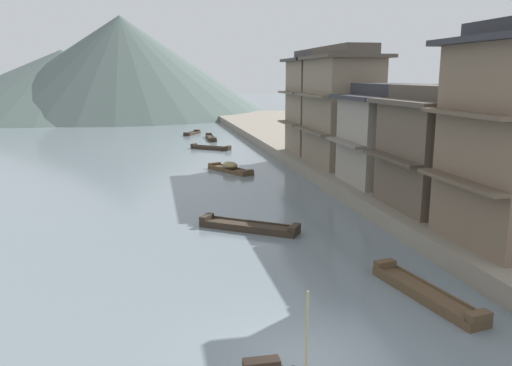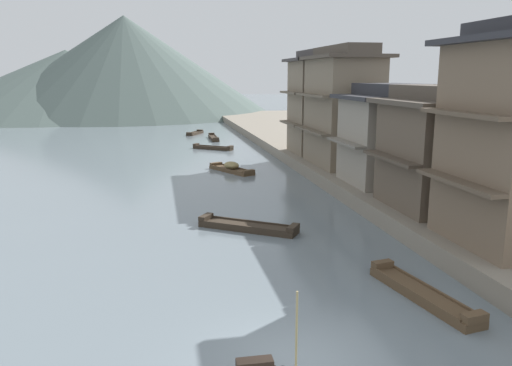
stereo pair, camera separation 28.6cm
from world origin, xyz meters
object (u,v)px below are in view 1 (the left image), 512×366
boat_moored_nearest (426,293)px  boat_moored_third (249,227)px  house_waterfront_far (317,103)px  boat_moored_second (211,148)px  boat_midriver_drifting (211,138)px  house_waterfront_narrow (341,107)px  boat_moored_far (192,133)px  boat_midriver_upstream (230,168)px  house_waterfront_second (435,149)px  house_waterfront_tall (390,135)px

boat_moored_nearest → boat_moored_third: (-4.45, 8.98, -0.01)m
boat_moored_nearest → house_waterfront_far: size_ratio=0.58×
boat_moored_second → boat_midriver_drifting: size_ratio=0.75×
boat_midriver_drifting → house_waterfront_narrow: house_waterfront_narrow is taller
boat_moored_far → boat_midriver_upstream: boat_midriver_upstream is taller
house_waterfront_second → house_waterfront_narrow: 13.22m
boat_moored_third → boat_moored_far: size_ratio=1.26×
boat_moored_nearest → house_waterfront_narrow: 22.56m
boat_moored_far → house_waterfront_far: 26.03m
boat_moored_far → boat_midriver_upstream: (0.90, -27.02, 0.13)m
house_waterfront_tall → house_waterfront_far: size_ratio=0.72×
boat_midriver_drifting → house_waterfront_second: (7.06, -37.61, 3.72)m
house_waterfront_tall → house_waterfront_far: house_waterfront_far is taller
boat_moored_third → boat_midriver_drifting: size_ratio=0.89×
boat_moored_nearest → boat_moored_second: size_ratio=1.26×
boat_moored_second → house_waterfront_narrow: size_ratio=0.46×
boat_moored_nearest → boat_midriver_drifting: 45.95m
house_waterfront_second → house_waterfront_far: house_waterfront_far is taller
house_waterfront_tall → boat_moored_third: bearing=-151.2°
boat_moored_third → house_waterfront_far: size_ratio=0.54×
house_waterfront_second → house_waterfront_tall: 6.17m
house_waterfront_narrow → house_waterfront_tall: bearing=-85.2°
boat_moored_third → house_waterfront_narrow: bearing=53.1°
boat_moored_second → house_waterfront_second: bearing=-74.6°
boat_moored_third → boat_midriver_drifting: 36.99m
boat_moored_third → house_waterfront_far: bearing=63.0°
boat_moored_second → house_waterfront_narrow: (8.01, -16.00, 5.01)m
boat_moored_second → house_waterfront_tall: size_ratio=0.64×
house_waterfront_second → boat_moored_second: bearing=105.4°
boat_moored_nearest → house_waterfront_second: bearing=59.2°
boat_moored_second → boat_midriver_upstream: boat_midriver_upstream is taller
house_waterfront_tall → house_waterfront_far: (-0.40, 13.29, 1.30)m
boat_moored_second → house_waterfront_tall: house_waterfront_tall is taller
house_waterfront_second → house_waterfront_tall: bearing=85.0°
boat_moored_third → house_waterfront_tall: 11.94m
boat_moored_second → boat_moored_nearest: bearing=-85.3°
boat_midriver_drifting → house_waterfront_tall: house_waterfront_tall is taller
boat_midriver_upstream → house_waterfront_tall: (8.51, -10.16, 3.60)m
boat_moored_far → boat_midriver_upstream: size_ratio=0.81×
house_waterfront_narrow → boat_moored_second: bearing=116.6°
boat_moored_nearest → house_waterfront_far: bearing=79.6°
boat_moored_far → house_waterfront_tall: (9.41, -37.19, 3.73)m
house_waterfront_tall → house_waterfront_far: 13.36m
boat_moored_nearest → boat_moored_far: bearing=94.3°
boat_moored_third → boat_midriver_upstream: boat_midriver_upstream is taller
boat_moored_second → house_waterfront_narrow: bearing=-63.4°
boat_moored_third → boat_moored_far: bearing=89.3°
house_waterfront_narrow → house_waterfront_far: size_ratio=1.00×
boat_moored_third → house_waterfront_narrow: (9.36, 12.46, 5.01)m
boat_midriver_upstream → house_waterfront_narrow: size_ratio=0.54×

